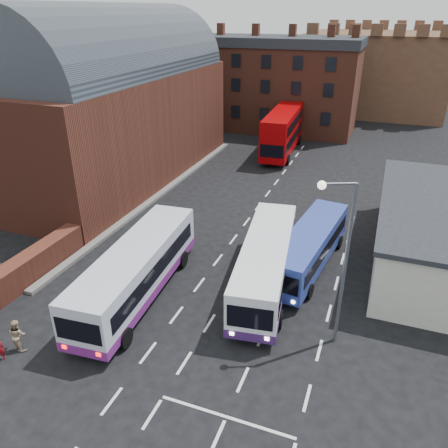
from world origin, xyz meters
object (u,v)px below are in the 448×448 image
(bus_red_double, at_px, (283,131))
(street_lamp, at_px, (341,251))
(bus_white_inbound, at_px, (266,261))
(bus_white_outbound, at_px, (137,268))
(pedestrian_beige, at_px, (18,335))
(bus_blue, at_px, (309,246))

(bus_red_double, xyz_separation_m, street_lamp, (10.18, -31.07, 2.69))
(bus_white_inbound, bearing_deg, bus_red_double, -86.24)
(bus_white_outbound, xyz_separation_m, bus_white_inbound, (6.78, 3.55, -0.08))
(bus_white_inbound, height_order, pedestrian_beige, bus_white_inbound)
(street_lamp, height_order, pedestrian_beige, street_lamp)
(bus_white_outbound, distance_m, pedestrian_beige, 7.02)
(bus_white_outbound, xyz_separation_m, bus_red_double, (1.06, 31.02, 0.72))
(bus_white_inbound, relative_size, street_lamp, 1.32)
(bus_white_outbound, height_order, bus_blue, bus_white_outbound)
(street_lamp, relative_size, pedestrian_beige, 5.06)
(bus_white_outbound, distance_m, bus_red_double, 31.05)
(bus_blue, bearing_deg, pedestrian_beige, 53.84)
(bus_blue, relative_size, street_lamp, 1.18)
(bus_white_inbound, relative_size, bus_red_double, 0.93)
(bus_white_outbound, height_order, street_lamp, street_lamp)
(bus_red_double, relative_size, street_lamp, 1.42)
(bus_white_inbound, xyz_separation_m, bus_blue, (2.07, 3.15, -0.20))
(bus_blue, xyz_separation_m, street_lamp, (2.40, -6.74, 3.69))
(bus_white_outbound, relative_size, bus_blue, 1.16)
(street_lamp, xyz_separation_m, pedestrian_beige, (-14.51, -6.08, -4.46))
(bus_white_outbound, relative_size, street_lamp, 1.37)
(bus_white_inbound, xyz_separation_m, street_lamp, (4.47, -3.59, 3.49))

